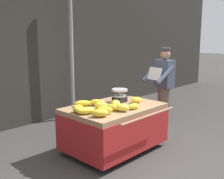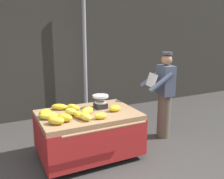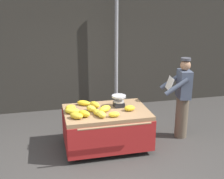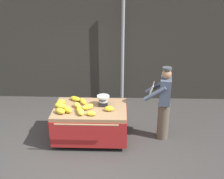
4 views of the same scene
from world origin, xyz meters
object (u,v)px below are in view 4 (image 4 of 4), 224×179
Objects in this scene: banana_cart at (90,116)px; weighing_scale at (103,101)px; banana_bunch_8 at (83,101)px; banana_bunch_11 at (91,114)px; vendor_person at (164,103)px; banana_bunch_3 at (79,109)px; banana_bunch_0 at (67,110)px; banana_bunch_10 at (81,112)px; banana_bunch_9 at (60,106)px; banana_bunch_4 at (88,107)px; banana_bunch_5 at (77,105)px; banana_bunch_2 at (109,109)px; banana_bunch_6 at (60,111)px; banana_bunch_1 at (75,99)px; banana_bunch_7 at (61,102)px; street_pole at (123,51)px.

weighing_scale is at bearing 25.66° from banana_cart.
weighing_scale is 1.02× the size of banana_bunch_8.
vendor_person is at bearing 16.38° from banana_bunch_11.
banana_cart is 5.92× the size of banana_bunch_3.
banana_bunch_0 reaches higher than banana_bunch_10.
banana_cart is 5.74× the size of banana_bunch_9.
banana_bunch_4 is at bearing -148.01° from weighing_scale.
banana_bunch_5 is 0.37m from banana_bunch_9.
banana_bunch_0 is at bearing -153.99° from weighing_scale.
banana_bunch_0 is at bearing 165.03° from banana_bunch_11.
weighing_scale is 0.96m from banana_bunch_9.
banana_bunch_6 is at bearing -171.74° from banana_bunch_2.
banana_bunch_8 is (-0.47, 0.08, -0.06)m from weighing_scale.
banana_bunch_4 is 1.04× the size of banana_bunch_6.
banana_bunch_1 is (0.08, 0.60, -0.01)m from banana_bunch_0.
banana_bunch_8 is (0.28, 0.45, -0.01)m from banana_bunch_0.
banana_bunch_4 reaches higher than banana_bunch_9.
banana_bunch_7 is at bearing 120.48° from banana_bunch_0.
street_pole is at bearing 62.60° from banana_bunch_0.
banana_bunch_10 reaches higher than banana_bunch_6.
banana_bunch_3 is (-0.65, -0.03, -0.01)m from banana_bunch_2.
street_pole reaches higher than banana_bunch_0.
banana_bunch_4 reaches higher than banana_bunch_2.
banana_bunch_1 is at bearing 121.25° from banana_bunch_11.
banana_cart is 6.83× the size of banana_bunch_10.
banana_bunch_7 is (-0.67, 0.13, 0.27)m from banana_cart.
street_pole is 12.93× the size of banana_bunch_10.
banana_bunch_11 is (0.06, -0.37, 0.26)m from banana_cart.
banana_bunch_2 is 0.62m from banana_bunch_10.
banana_bunch_0 is 0.91× the size of banana_bunch_8.
banana_bunch_8 is at bearing 112.92° from banana_bunch_11.
banana_cart is (-0.71, -2.04, -0.98)m from street_pole.
banana_bunch_8 is at bearing 62.94° from banana_bunch_5.
banana_bunch_2 reaches higher than banana_cart.
banana_bunch_8 reaches higher than banana_bunch_3.
banana_bunch_9 is at bearing 161.79° from banana_bunch_3.
banana_bunch_6 is 0.27m from banana_bunch_9.
vendor_person is (2.31, -0.04, 0.03)m from banana_bunch_7.
banana_bunch_5 is at bearing 132.87° from banana_bunch_11.
banana_bunch_2 reaches higher than banana_bunch_3.
banana_bunch_6 reaches higher than banana_bunch_11.
street_pole is at bearing 77.35° from weighing_scale.
banana_bunch_11 is at bearing -80.14° from banana_cart.
banana_bunch_3 is 0.21m from banana_bunch_4.
vendor_person reaches higher than banana_bunch_5.
banana_bunch_6 is at bearing -158.87° from banana_bunch_0.
banana_bunch_3 is at bearing -18.21° from banana_bunch_9.
banana_bunch_2 reaches higher than banana_bunch_1.
banana_cart is 6.38× the size of banana_bunch_6.
banana_bunch_2 is at bearing -30.02° from banana_bunch_8.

